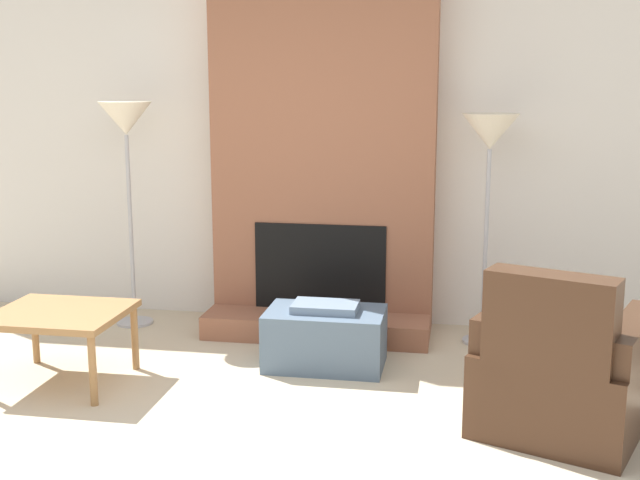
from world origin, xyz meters
TOP-DOWN VIEW (x-y plane):
  - wall_back at (0.00, 2.73)m, footprint 7.16×0.06m
  - fireplace at (0.00, 2.51)m, footprint 1.60×0.69m
  - ottoman at (0.16, 1.66)m, footprint 0.75×0.48m
  - armchair at (1.54, 0.95)m, footprint 1.07×1.15m
  - side_table at (-1.36, 1.09)m, footprint 0.76×0.67m
  - floor_lamp_left at (-1.41, 2.32)m, footprint 0.38×0.38m
  - floor_lamp_right at (1.16, 2.32)m, footprint 0.38×0.38m

SIDE VIEW (x-z plane):
  - ottoman at x=0.16m, z-range -0.02..0.40m
  - armchair at x=1.54m, z-range -0.16..0.74m
  - side_table at x=-1.36m, z-range 0.18..0.63m
  - fireplace at x=0.00m, z-range -0.09..2.51m
  - wall_back at x=0.00m, z-range 0.00..2.60m
  - floor_lamp_right at x=1.16m, z-range 0.60..2.19m
  - floor_lamp_left at x=-1.41m, z-range 0.63..2.28m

